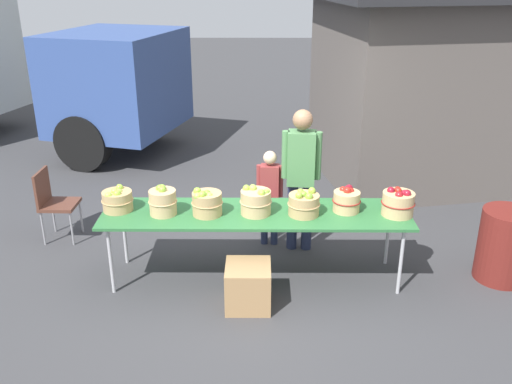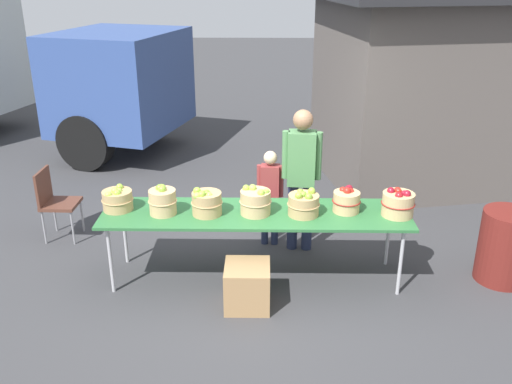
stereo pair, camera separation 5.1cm
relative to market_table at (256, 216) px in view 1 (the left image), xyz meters
The scene contains 15 objects.
ground_plane 0.72m from the market_table, ahead, with size 40.00×40.00×0.00m, color #38383A.
market_table is the anchor object (origin of this frame).
apple_basket_green_0 1.41m from the market_table, behind, with size 0.32×0.32×0.25m.
apple_basket_green_1 0.94m from the market_table, behind, with size 0.29×0.29×0.30m.
apple_basket_green_2 0.52m from the market_table, behind, with size 0.31×0.31×0.28m.
apple_basket_green_3 0.17m from the market_table, 89.49° to the right, with size 0.32×0.32×0.29m.
apple_basket_green_4 0.50m from the market_table, ahead, with size 0.33×0.33×0.27m.
apple_basket_red_0 0.93m from the market_table, ahead, with size 0.29×0.29×0.26m.
apple_basket_red_1 1.42m from the market_table, ahead, with size 0.33×0.33×0.29m.
vendor_adult 0.86m from the market_table, 52.96° to the left, with size 0.43×0.25×1.65m.
child_customer 0.78m from the market_table, 78.73° to the left, with size 0.30×0.17×1.15m.
food_kiosk 4.09m from the market_table, 50.60° to the left, with size 3.98×3.51×2.74m.
folding_chair 2.56m from the market_table, 159.69° to the left, with size 0.41×0.41×0.86m.
trash_barrel 2.59m from the market_table, ahead, with size 0.54×0.54×0.77m, color maroon.
produce_crate 0.73m from the market_table, 97.61° to the right, with size 0.43×0.43×0.43m, color #A87F51.
Camera 1 is at (0.04, -5.11, 3.09)m, focal length 39.13 mm.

